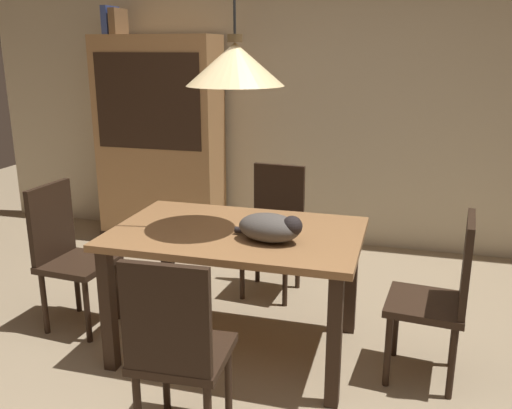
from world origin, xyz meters
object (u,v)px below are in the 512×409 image
Objects in this scene: dining_table at (237,247)px; chair_far_back at (274,224)px; chair_left_side at (67,250)px; chair_right_side at (442,292)px; hutch_bookcase at (161,144)px; cat_sleeping at (271,228)px; book_brown_thick at (118,21)px; book_blue_wide at (111,20)px; chair_near_front at (176,346)px; pendant_lamp at (235,64)px.

dining_table is 0.89m from chair_far_back.
dining_table is 1.51× the size of chair_left_side.
chair_right_side is (1.13, -0.01, -0.14)m from dining_table.
chair_right_side is 0.50× the size of hutch_bookcase.
chair_far_back is 2.36× the size of cat_sleeping.
cat_sleeping is 2.87m from book_brown_thick.
chair_right_side is 3.57m from book_brown_thick.
book_brown_thick is (-1.63, 0.86, 1.45)m from chair_far_back.
book_blue_wide is 0.08m from book_brown_thick.
chair_near_front and chair_right_side have the same top height.
chair_far_back is at bearing -26.85° from book_blue_wide.
chair_left_side is (-1.13, -0.87, 0.00)m from chair_far_back.
cat_sleeping reaches higher than dining_table.
hutch_bookcase is (-2.41, 1.75, 0.38)m from chair_right_side.
pendant_lamp is (-0.23, 0.13, 0.84)m from cat_sleeping.
cat_sleeping is at bearing -28.39° from pendant_lamp.
book_brown_thick reaches higher than chair_far_back.
dining_table is at bearing -90.41° from chair_far_back.
chair_near_front reaches higher than cat_sleeping.
chair_near_front is at bearing -89.75° from pendant_lamp.
book_blue_wide is at bearing 148.26° from chair_right_side.
cat_sleeping is 2.40m from hutch_bookcase.
pendant_lamp reaches higher than hutch_bookcase.
dining_table is at bearing -45.70° from book_blue_wide.
book_blue_wide reaches higher than chair_near_front.
chair_far_back is 1.43m from chair_right_side.
chair_far_back and chair_left_side have the same top height.
hutch_bookcase is 1.13m from book_brown_thick.
book_blue_wide is (-1.70, 1.74, 1.32)m from dining_table.
chair_far_back reaches higher than cat_sleeping.
pendant_lamp is (-0.00, 0.00, 1.01)m from dining_table.
dining_table is 1.51× the size of chair_near_front.
chair_near_front is at bearing -58.13° from book_brown_thick.
book_blue_wide is at bearing 123.04° from chair_near_front.
chair_left_side is 0.72× the size of pendant_lamp.
hutch_bookcase reaches higher than chair_far_back.
chair_left_side is 1.00× the size of chair_right_side.
hutch_bookcase is at bearing 128.98° from cat_sleeping.
dining_table is 1.51× the size of chair_far_back.
chair_left_side and chair_right_side have the same top height.
dining_table is 1.08× the size of pendant_lamp.
chair_far_back is at bearing -33.88° from hutch_bookcase.
chair_left_side is at bearing 142.00° from chair_near_front.
book_brown_thick is (-1.63, 1.74, 1.31)m from dining_table.
chair_left_side is 1.00× the size of chair_near_front.
chair_near_front is 3.88× the size of book_brown_thick.
hutch_bookcase is at bearing -0.20° from book_blue_wide.
dining_table is 1.51× the size of chair_right_side.
chair_near_front is 2.36× the size of cat_sleeping.
dining_table is at bearing -53.71° from hutch_bookcase.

